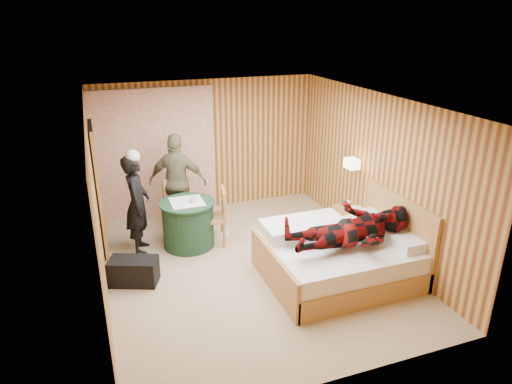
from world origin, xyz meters
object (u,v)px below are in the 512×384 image
object	(u,v)px
nightstand	(350,223)
man_on_bed	(354,220)
round_table	(188,224)
duffel_bag	(134,271)
wall_lamp	(352,164)
chair_far	(178,201)
woman_standing	(137,204)
man_at_table	(178,182)
chair_near	(217,212)
bed	(340,256)

from	to	relation	value
nightstand	man_on_bed	world-z (taller)	man_on_bed
round_table	duffel_bag	size ratio (longest dim) A/B	1.33
wall_lamp	round_table	distance (m)	2.87
chair_far	woman_standing	distance (m)	0.98
wall_lamp	man_on_bed	distance (m)	1.61
nightstand	woman_standing	distance (m)	3.52
nightstand	duffel_bag	distance (m)	3.61
man_at_table	wall_lamp	bearing A→B (deg)	177.46
wall_lamp	chair_near	xyz separation A→B (m)	(-2.20, 0.46, -0.74)
wall_lamp	duffel_bag	distance (m)	3.83
man_on_bed	woman_standing	bearing A→B (deg)	142.75
wall_lamp	duffel_bag	size ratio (longest dim) A/B	0.39
bed	chair_near	distance (m)	2.14
chair_near	man_on_bed	size ratio (longest dim) A/B	0.54
woman_standing	man_on_bed	xyz separation A→B (m)	(2.66, -2.02, 0.19)
bed	nightstand	size ratio (longest dim) A/B	3.64
chair_near	woman_standing	bearing A→B (deg)	-87.66
woman_standing	man_on_bed	bearing A→B (deg)	-116.20
nightstand	chair_far	distance (m)	3.01
bed	chair_near	bearing A→B (deg)	130.92
bed	duffel_bag	xyz separation A→B (m)	(-2.85, 0.83, -0.14)
nightstand	man_at_table	size ratio (longest dim) A/B	0.33
man_at_table	chair_far	bearing A→B (deg)	78.69
man_at_table	duffel_bag	bearing A→B (deg)	81.81
round_table	chair_far	xyz separation A→B (m)	(-0.03, 0.69, 0.14)
duffel_bag	woman_standing	bearing A→B (deg)	99.24
bed	chair_near	size ratio (longest dim) A/B	2.18
woman_standing	round_table	bearing A→B (deg)	-86.86
chair_far	man_at_table	xyz separation A→B (m)	(0.03, 0.05, 0.32)
wall_lamp	round_table	size ratio (longest dim) A/B	0.29
round_table	woman_standing	xyz separation A→B (m)	(-0.77, 0.11, 0.41)
chair_far	duffel_bag	size ratio (longest dim) A/B	1.39
chair_far	chair_near	size ratio (longest dim) A/B	0.97
nightstand	man_on_bed	bearing A→B (deg)	-120.95
nightstand	round_table	bearing A→B (deg)	165.07
woman_standing	nightstand	bearing A→B (deg)	-92.33
duffel_bag	man_on_bed	xyz separation A→B (m)	(2.87, -1.06, 0.81)
round_table	woman_standing	size ratio (longest dim) A/B	0.55
wall_lamp	chair_far	size ratio (longest dim) A/B	0.28
wall_lamp	round_table	world-z (taller)	wall_lamp
chair_near	wall_lamp	bearing A→B (deg)	88.98
nightstand	man_on_bed	size ratio (longest dim) A/B	0.32
bed	duffel_bag	world-z (taller)	bed
round_table	man_at_table	distance (m)	0.88
chair_far	chair_near	bearing A→B (deg)	-81.20
nightstand	chair_far	xyz separation A→B (m)	(-2.66, 1.39, 0.25)
chair_near	bed	bearing A→B (deg)	51.82
round_table	man_at_table	xyz separation A→B (m)	(-0.00, 0.74, 0.47)
bed	chair_far	world-z (taller)	bed
wall_lamp	bed	distance (m)	1.70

